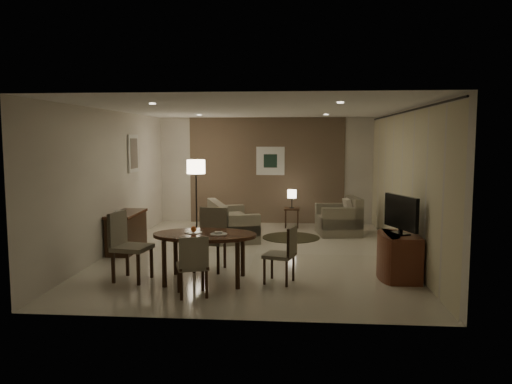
# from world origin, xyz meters

# --- Properties ---
(room_shell) EXTENTS (5.50, 7.00, 2.70)m
(room_shell) POSITION_xyz_m (0.00, 0.40, 1.35)
(room_shell) COLOR beige
(room_shell) RESTS_ON ground
(taupe_accent) EXTENTS (3.96, 0.03, 2.70)m
(taupe_accent) POSITION_xyz_m (0.00, 3.48, 1.35)
(taupe_accent) COLOR brown
(taupe_accent) RESTS_ON wall_back
(curtain_wall) EXTENTS (0.08, 6.70, 2.58)m
(curtain_wall) POSITION_xyz_m (2.68, 0.00, 1.32)
(curtain_wall) COLOR beige
(curtain_wall) RESTS_ON wall_right
(curtain_rod) EXTENTS (0.03, 6.80, 0.03)m
(curtain_rod) POSITION_xyz_m (2.68, 0.00, 2.64)
(curtain_rod) COLOR black
(curtain_rod) RESTS_ON wall_right
(art_back_frame) EXTENTS (0.72, 0.03, 0.72)m
(art_back_frame) POSITION_xyz_m (0.10, 3.46, 1.60)
(art_back_frame) COLOR silver
(art_back_frame) RESTS_ON wall_back
(art_back_canvas) EXTENTS (0.34, 0.01, 0.34)m
(art_back_canvas) POSITION_xyz_m (0.10, 3.44, 1.60)
(art_back_canvas) COLOR black
(art_back_canvas) RESTS_ON wall_back
(art_left_frame) EXTENTS (0.03, 0.60, 0.80)m
(art_left_frame) POSITION_xyz_m (-2.72, 1.20, 1.85)
(art_left_frame) COLOR silver
(art_left_frame) RESTS_ON wall_left
(art_left_canvas) EXTENTS (0.01, 0.46, 0.64)m
(art_left_canvas) POSITION_xyz_m (-2.71, 1.20, 1.85)
(art_left_canvas) COLOR gray
(art_left_canvas) RESTS_ON wall_left
(downlight_nl) EXTENTS (0.10, 0.10, 0.01)m
(downlight_nl) POSITION_xyz_m (-1.40, -1.80, 2.69)
(downlight_nl) COLOR white
(downlight_nl) RESTS_ON ceiling
(downlight_nr) EXTENTS (0.10, 0.10, 0.01)m
(downlight_nr) POSITION_xyz_m (1.40, -1.80, 2.69)
(downlight_nr) COLOR white
(downlight_nr) RESTS_ON ceiling
(downlight_fl) EXTENTS (0.10, 0.10, 0.01)m
(downlight_fl) POSITION_xyz_m (-1.40, 1.80, 2.69)
(downlight_fl) COLOR white
(downlight_fl) RESTS_ON ceiling
(downlight_fr) EXTENTS (0.10, 0.10, 0.01)m
(downlight_fr) POSITION_xyz_m (1.40, 1.80, 2.69)
(downlight_fr) COLOR white
(downlight_fr) RESTS_ON ceiling
(console_desk) EXTENTS (0.48, 1.20, 0.75)m
(console_desk) POSITION_xyz_m (-2.49, 0.00, 0.38)
(console_desk) COLOR #412615
(console_desk) RESTS_ON floor
(telephone) EXTENTS (0.20, 0.14, 0.09)m
(telephone) POSITION_xyz_m (-2.49, -0.30, 0.80)
(telephone) COLOR white
(telephone) RESTS_ON console_desk
(tv_cabinet) EXTENTS (0.48, 0.90, 0.70)m
(tv_cabinet) POSITION_xyz_m (2.40, -1.50, 0.35)
(tv_cabinet) COLOR brown
(tv_cabinet) RESTS_ON floor
(flat_tv) EXTENTS (0.36, 0.85, 0.60)m
(flat_tv) POSITION_xyz_m (2.38, -1.50, 1.02)
(flat_tv) COLOR black
(flat_tv) RESTS_ON tv_cabinet
(dining_table) EXTENTS (1.57, 0.98, 0.73)m
(dining_table) POSITION_xyz_m (-0.60, -1.91, 0.37)
(dining_table) COLOR #412615
(dining_table) RESTS_ON floor
(chair_near) EXTENTS (0.53, 0.53, 0.86)m
(chair_near) POSITION_xyz_m (-0.65, -2.61, 0.43)
(chair_near) COLOR gray
(chair_near) RESTS_ON floor
(chair_far) EXTENTS (0.55, 0.55, 1.02)m
(chair_far) POSITION_xyz_m (-0.64, -1.27, 0.51)
(chair_far) COLOR gray
(chair_far) RESTS_ON floor
(chair_left) EXTENTS (0.59, 0.59, 1.05)m
(chair_left) POSITION_xyz_m (-1.72, -1.95, 0.52)
(chair_left) COLOR gray
(chair_left) RESTS_ON floor
(chair_right) EXTENTS (0.52, 0.52, 0.87)m
(chair_right) POSITION_xyz_m (0.52, -1.89, 0.43)
(chair_right) COLOR gray
(chair_right) RESTS_ON floor
(plate_a) EXTENTS (0.26, 0.26, 0.02)m
(plate_a) POSITION_xyz_m (-0.78, -1.86, 0.74)
(plate_a) COLOR white
(plate_a) RESTS_ON dining_table
(plate_b) EXTENTS (0.26, 0.26, 0.02)m
(plate_b) POSITION_xyz_m (-0.38, -1.96, 0.74)
(plate_b) COLOR white
(plate_b) RESTS_ON dining_table
(fruit_apple) EXTENTS (0.09, 0.09, 0.09)m
(fruit_apple) POSITION_xyz_m (-0.78, -1.86, 0.80)
(fruit_apple) COLOR #C45116
(fruit_apple) RESTS_ON plate_a
(napkin) EXTENTS (0.12, 0.08, 0.03)m
(napkin) POSITION_xyz_m (-0.38, -1.96, 0.77)
(napkin) COLOR white
(napkin) RESTS_ON plate_b
(round_rug) EXTENTS (1.26, 1.26, 0.01)m
(round_rug) POSITION_xyz_m (0.66, 1.57, 0.01)
(round_rug) COLOR #393420
(round_rug) RESTS_ON floor
(sofa) EXTENTS (1.87, 1.35, 0.80)m
(sofa) POSITION_xyz_m (-0.62, 1.45, 0.40)
(sofa) COLOR gray
(sofa) RESTS_ON floor
(armchair) EXTENTS (1.03, 1.07, 0.85)m
(armchair) POSITION_xyz_m (1.72, 2.03, 0.42)
(armchair) COLOR gray
(armchair) RESTS_ON floor
(side_table) EXTENTS (0.37, 0.37, 0.47)m
(side_table) POSITION_xyz_m (0.66, 2.87, 0.24)
(side_table) COLOR #331E11
(side_table) RESTS_ON floor
(table_lamp) EXTENTS (0.22, 0.22, 0.50)m
(table_lamp) POSITION_xyz_m (0.66, 2.87, 0.72)
(table_lamp) COLOR #FFEAC1
(table_lamp) RESTS_ON side_table
(floor_lamp) EXTENTS (0.42, 0.42, 1.67)m
(floor_lamp) POSITION_xyz_m (-1.58, 2.24, 0.84)
(floor_lamp) COLOR #FFE5B7
(floor_lamp) RESTS_ON floor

